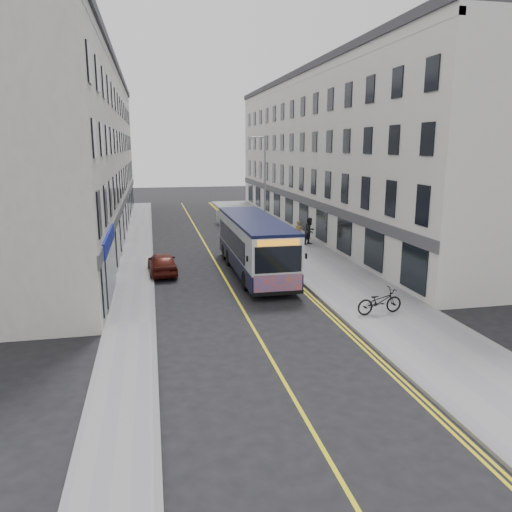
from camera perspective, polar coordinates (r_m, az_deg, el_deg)
name	(u,v)px	position (r m, az deg, el deg)	size (l,w,h in m)	color
ground	(242,309)	(22.96, -1.56, -6.09)	(140.00, 140.00, 0.00)	black
pavement_east	(298,250)	(35.66, 4.86, 0.72)	(4.50, 64.00, 0.12)	gray
pavement_west	(136,257)	(34.21, -13.51, -0.09)	(2.00, 64.00, 0.12)	gray
kerb_east	(268,251)	(35.08, 1.33, 0.58)	(0.18, 64.00, 0.13)	slate
kerb_west	(152,256)	(34.19, -11.83, -0.01)	(0.18, 64.00, 0.13)	slate
road_centre_line	(211,254)	(34.42, -5.16, 0.19)	(0.12, 64.00, 0.01)	yellow
road_dbl_yellow_inner	(261,252)	(35.00, 0.62, 0.45)	(0.10, 64.00, 0.01)	yellow
road_dbl_yellow_outer	(264,252)	(35.04, 0.93, 0.46)	(0.10, 64.00, 0.01)	yellow
terrace_east	(328,155)	(45.12, 8.18, 11.35)	(6.00, 46.00, 13.00)	silver
terrace_west	(83,156)	(42.72, -19.14, 10.74)	(6.00, 46.00, 13.00)	silver
streetlamp	(264,187)	(36.43, 0.90, 7.89)	(1.32, 0.18, 8.00)	gray
city_bus	(254,244)	(28.86, -0.20, 1.44)	(2.61, 11.18, 3.25)	black
bicycle	(380,301)	(22.48, 13.94, -5.04)	(0.75, 2.14, 1.12)	black
pedestrian_near	(299,232)	(37.36, 4.89, 2.70)	(0.63, 0.41, 1.73)	olive
pedestrian_far	(310,231)	(37.27, 6.18, 2.86)	(0.97, 0.76, 2.00)	black
car_white	(230,218)	(46.11, -2.97, 4.33)	(1.63, 4.68, 1.54)	white
car_maroon	(162,263)	(29.42, -10.66, -0.79)	(1.55, 3.86, 1.32)	#4F130D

